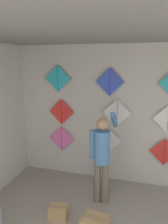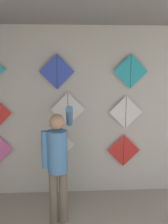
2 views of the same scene
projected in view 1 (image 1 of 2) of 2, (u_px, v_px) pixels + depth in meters
The scene contains 12 objects.
back_panel at pixel (111, 115), 4.44m from camera, with size 4.74×0.06×2.80m, color beige.
ceiling_slab at pixel (92, 31), 2.54m from camera, with size 4.74×4.09×0.04m, color gray.
shopkeeper at pixel (102, 153), 3.74m from camera, with size 0.42×0.58×1.67m.
cardboard_box_spare at pixel (58, 212), 3.52m from camera, with size 0.33×0.29×0.20m.
kite_0 at pixel (62, 140), 4.78m from camera, with size 0.55×0.04×0.76m.
kite_1 at pixel (108, 142), 4.49m from camera, with size 0.55×0.04×0.69m.
kite_2 at pixel (164, 152), 4.21m from camera, with size 0.55×0.01×0.55m.
kite_3 at pixel (61, 112), 4.63m from camera, with size 0.55×0.01×0.55m.
kite_4 at pixel (117, 113), 4.30m from camera, with size 0.55×0.01×0.55m.
kite_5 at pixel (168, 119), 4.05m from camera, with size 0.55×0.01×0.55m.
kite_6 at pixel (58, 79), 4.49m from camera, with size 0.55×0.01×0.55m.
kite_7 at pixel (110, 82), 4.20m from camera, with size 0.55×0.01×0.55m.
Camera 1 is at (0.66, -0.97, 2.49)m, focal length 35.00 mm.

